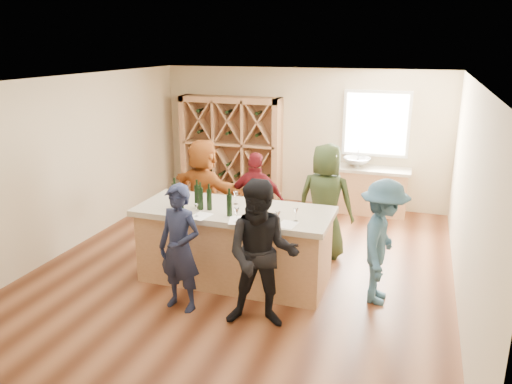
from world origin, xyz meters
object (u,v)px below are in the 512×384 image
(wine_bottle_d, at_px, (201,199))
(wine_bottle_f, at_px, (229,205))
(person_near_right, at_px, (262,255))
(sink, at_px, (357,162))
(person_server, at_px, (382,242))
(wine_rack, at_px, (231,148))
(person_far_left, at_px, (204,191))
(wine_bottle_a, at_px, (175,195))
(wine_bottle_b, at_px, (181,199))
(person_near_left, at_px, (180,248))
(tasting_counter_base, at_px, (235,247))
(wine_bottle_c, at_px, (197,197))
(person_far_mid, at_px, (256,202))
(wine_bottle_e, at_px, (209,200))
(person_far_right, at_px, (325,201))

(wine_bottle_d, height_order, wine_bottle_f, wine_bottle_d)
(person_near_right, bearing_deg, sink, 72.69)
(person_server, bearing_deg, wine_rack, 46.61)
(person_far_left, bearing_deg, wine_bottle_a, 120.06)
(wine_bottle_b, bearing_deg, person_server, 6.70)
(sink, bearing_deg, person_near_left, -108.97)
(tasting_counter_base, distance_m, wine_bottle_a, 1.12)
(wine_bottle_c, distance_m, person_far_mid, 1.45)
(wine_bottle_b, relative_size, wine_bottle_f, 1.01)
(wine_bottle_b, height_order, person_server, person_server)
(wine_bottle_c, bearing_deg, wine_bottle_e, -6.46)
(wine_rack, bearing_deg, person_far_left, -79.22)
(wine_bottle_b, height_order, person_far_right, person_far_right)
(sink, height_order, wine_bottle_c, wine_bottle_c)
(person_server, bearing_deg, sink, 15.55)
(wine_bottle_c, xyz_separation_m, person_near_left, (0.13, -0.82, -0.42))
(tasting_counter_base, bearing_deg, person_server, 1.16)
(wine_bottle_e, distance_m, person_server, 2.37)
(person_near_right, relative_size, person_far_mid, 1.12)
(wine_bottle_f, bearing_deg, person_far_right, 57.36)
(sink, relative_size, person_far_left, 0.31)
(wine_bottle_b, bearing_deg, wine_rack, 101.64)
(wine_bottle_e, bearing_deg, wine_rack, 107.13)
(wine_bottle_b, bearing_deg, person_far_mid, 67.74)
(person_server, bearing_deg, wine_bottle_a, 97.29)
(wine_rack, relative_size, wine_bottle_a, 6.55)
(person_server, relative_size, person_far_mid, 1.02)
(wine_bottle_a, distance_m, person_far_mid, 1.62)
(wine_bottle_a, bearing_deg, wine_bottle_b, -34.29)
(person_far_left, bearing_deg, person_near_right, 149.37)
(person_far_left, xyz_separation_m, wine_bottle_f, (1.08, -1.56, 0.34))
(tasting_counter_base, height_order, person_near_right, person_near_right)
(person_near_right, height_order, person_server, person_near_right)
(wine_bottle_b, bearing_deg, sink, 64.31)
(person_near_right, bearing_deg, wine_bottle_f, 122.62)
(tasting_counter_base, bearing_deg, wine_rack, 111.94)
(person_far_mid, bearing_deg, sink, -120.89)
(wine_bottle_d, bearing_deg, person_server, 5.00)
(wine_bottle_e, xyz_separation_m, person_far_left, (-0.72, 1.41, -0.34))
(wine_bottle_a, xyz_separation_m, person_far_right, (1.85, 1.43, -0.33))
(person_far_right, height_order, wine_bottle_f, person_far_right)
(tasting_counter_base, height_order, wine_bottle_b, wine_bottle_b)
(wine_bottle_b, relative_size, person_server, 0.18)
(tasting_counter_base, relative_size, wine_bottle_e, 8.96)
(wine_bottle_c, bearing_deg, tasting_counter_base, 14.51)
(sink, bearing_deg, wine_bottle_b, -115.69)
(wine_rack, relative_size, wine_bottle_c, 6.74)
(person_near_left, relative_size, person_far_mid, 1.01)
(tasting_counter_base, relative_size, wine_bottle_b, 8.61)
(wine_bottle_c, xyz_separation_m, wine_bottle_f, (0.54, -0.17, -0.01))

